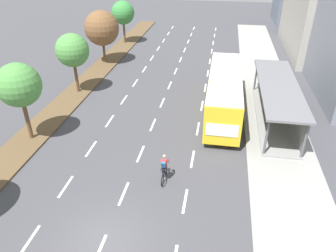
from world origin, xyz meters
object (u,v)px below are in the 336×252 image
bus_shelter (280,99)px  median_tree_fourth (102,28)px  median_tree_second (19,85)px  cyclist (164,169)px  median_tree_third (72,51)px  median_tree_fifth (123,13)px  bus (224,90)px

bus_shelter → median_tree_fourth: 21.02m
median_tree_second → bus_shelter: bearing=18.4°
cyclist → median_tree_third: median_tree_third is taller
median_tree_second → median_tree_third: median_tree_second is taller
cyclist → median_tree_fifth: size_ratio=0.33×
bus → median_tree_fourth: (-13.71, 10.19, 1.92)m
median_tree_fifth → median_tree_third: bearing=-88.8°
bus_shelter → median_tree_second: size_ratio=2.07×
bus → median_tree_third: size_ratio=2.11×
median_tree_third → median_tree_fourth: size_ratio=0.93×
median_tree_fourth → cyclist: bearing=-61.5°
bus_shelter → median_tree_fourth: (-17.99, 10.67, 2.12)m
bus_shelter → median_tree_fifth: bearing=133.6°
bus_shelter → median_tree_second: 18.78m
median_tree_third → median_tree_fourth: median_tree_fourth is taller
cyclist → median_tree_second: 11.09m
bus → cyclist: size_ratio=6.20×
median_tree_third → median_tree_fourth: (-0.29, 8.27, -0.01)m
bus_shelter → median_tree_second: bearing=-161.6°
bus_shelter → bus: bus is taller
bus_shelter → bus: bearing=173.6°
bus → median_tree_fourth: 17.19m
median_tree_third → median_tree_fifth: median_tree_fifth is taller
bus_shelter → median_tree_second: (-17.68, -5.88, 2.29)m
bus → median_tree_fourth: size_ratio=1.96×
bus_shelter → cyclist: size_ratio=6.31×
bus → median_tree_second: 14.98m
bus → median_tree_fifth: bearing=126.7°
bus_shelter → median_tree_third: median_tree_third is taller
cyclist → median_tree_fourth: size_ratio=0.32×
median_tree_second → median_tree_third: bearing=90.1°
cyclist → median_tree_second: (-10.19, 2.80, 3.37)m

